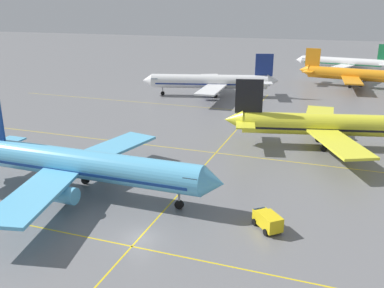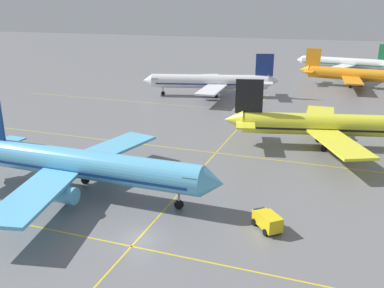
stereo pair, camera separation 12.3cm
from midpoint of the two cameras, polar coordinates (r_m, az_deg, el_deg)
ground_plane at (r=49.72m, az=-7.07°, el=-12.49°), size 600.00×600.00×0.00m
airliner_front_gate at (r=60.24m, az=-14.73°, el=-2.71°), size 40.49×35.08×12.64m
airliner_second_row at (r=81.65m, az=18.46°, el=2.45°), size 39.76×33.81×12.47m
airliner_third_row at (r=122.56m, az=2.64°, el=8.46°), size 39.01×33.23×12.29m
airliner_far_left_stand at (r=145.90m, az=21.61°, el=8.73°), size 37.70×32.27×11.72m
airliner_far_right_stand at (r=175.88m, az=20.02°, el=10.35°), size 36.91×31.52×11.48m
taxiway_markings at (r=75.70m, az=3.31°, el=-1.21°), size 137.39×107.80×0.01m
service_truck_red_van at (r=51.24m, az=10.23°, el=-10.14°), size 4.10×4.30×2.10m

